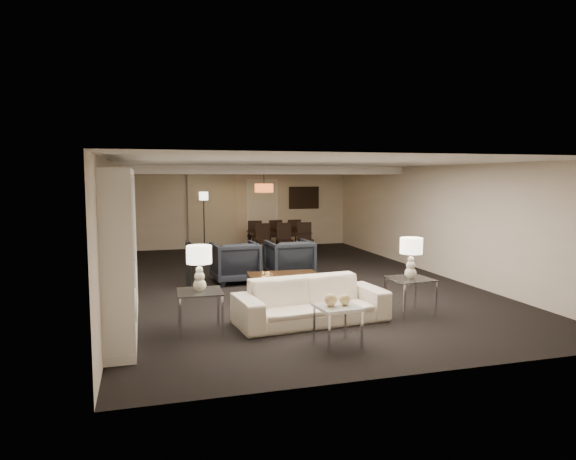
% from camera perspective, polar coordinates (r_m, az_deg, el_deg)
% --- Properties ---
extents(floor, '(11.00, 11.00, 0.00)m').
position_cam_1_polar(floor, '(11.17, 0.00, -5.62)').
color(floor, black).
rests_on(floor, ground).
extents(ceiling, '(7.00, 11.00, 0.02)m').
position_cam_1_polar(ceiling, '(10.95, 0.00, 7.31)').
color(ceiling, silver).
rests_on(ceiling, ground).
extents(wall_back, '(7.00, 0.02, 2.50)m').
position_cam_1_polar(wall_back, '(16.33, -5.31, 2.46)').
color(wall_back, beige).
rests_on(wall_back, ground).
extents(wall_front, '(7.00, 0.02, 2.50)m').
position_cam_1_polar(wall_front, '(5.94, 14.78, -3.90)').
color(wall_front, beige).
rests_on(wall_front, ground).
extents(wall_left, '(0.02, 11.00, 2.50)m').
position_cam_1_polar(wall_left, '(10.58, -18.55, 0.26)').
color(wall_left, beige).
rests_on(wall_left, ground).
extents(wall_right, '(0.02, 11.00, 2.50)m').
position_cam_1_polar(wall_right, '(12.41, 15.74, 1.15)').
color(wall_right, beige).
rests_on(wall_right, ground).
extents(ceiling_soffit, '(7.00, 4.00, 0.20)m').
position_cam_1_polar(ceiling_soffit, '(14.34, -3.87, 6.59)').
color(ceiling_soffit, silver).
rests_on(ceiling_soffit, ceiling).
extents(curtains, '(1.50, 0.12, 2.40)m').
position_cam_1_polar(curtains, '(16.11, -8.41, 2.20)').
color(curtains, beige).
rests_on(curtains, wall_back).
extents(door, '(0.90, 0.05, 2.10)m').
position_cam_1_polar(door, '(16.46, -2.89, 1.81)').
color(door, silver).
rests_on(door, wall_back).
extents(painting, '(0.95, 0.04, 0.65)m').
position_cam_1_polar(painting, '(16.79, 1.77, 3.61)').
color(painting, '#142D38').
rests_on(painting, wall_back).
extents(media_unit, '(0.38, 3.40, 2.35)m').
position_cam_1_polar(media_unit, '(8.00, -17.98, -2.02)').
color(media_unit, white).
rests_on(media_unit, wall_left).
extents(pendant_light, '(0.52, 0.52, 0.24)m').
position_cam_1_polar(pendant_light, '(14.41, -2.69, 4.68)').
color(pendant_light, '#D8591E').
rests_on(pendant_light, ceiling_soffit).
extents(sofa, '(2.42, 1.15, 0.68)m').
position_cam_1_polar(sofa, '(7.98, 2.60, -7.85)').
color(sofa, beige).
rests_on(sofa, floor).
extents(coffee_table, '(1.34, 0.84, 0.46)m').
position_cam_1_polar(coffee_table, '(9.49, -0.49, -6.29)').
color(coffee_table, black).
rests_on(coffee_table, floor).
extents(armchair_left, '(0.99, 1.01, 0.87)m').
position_cam_1_polar(armchair_left, '(10.96, -5.90, -3.57)').
color(armchair_left, black).
rests_on(armchair_left, floor).
extents(armchair_right, '(0.96, 0.99, 0.87)m').
position_cam_1_polar(armchair_right, '(11.22, 0.15, -3.31)').
color(armchair_right, black).
rests_on(armchair_right, floor).
extents(side_table_left, '(0.67, 0.67, 0.60)m').
position_cam_1_polar(side_table_left, '(7.64, -9.74, -8.89)').
color(side_table_left, white).
rests_on(side_table_left, floor).
extents(side_table_right, '(0.68, 0.68, 0.60)m').
position_cam_1_polar(side_table_right, '(8.67, 13.40, -7.18)').
color(side_table_right, white).
rests_on(side_table_right, floor).
extents(table_lamp_left, '(0.38, 0.38, 0.66)m').
position_cam_1_polar(table_lamp_left, '(7.50, -9.82, -4.23)').
color(table_lamp_left, white).
rests_on(table_lamp_left, side_table_left).
extents(table_lamp_right, '(0.36, 0.36, 0.66)m').
position_cam_1_polar(table_lamp_right, '(8.55, 13.51, -3.05)').
color(table_lamp_right, white).
rests_on(table_lamp_right, side_table_right).
extents(marble_table, '(0.58, 0.58, 0.53)m').
position_cam_1_polar(marble_table, '(7.00, 5.51, -10.48)').
color(marble_table, silver).
rests_on(marble_table, floor).
extents(gold_gourd_a, '(0.17, 0.17, 0.17)m').
position_cam_1_polar(gold_gourd_a, '(6.87, 4.76, -7.74)').
color(gold_gourd_a, '#ECC67D').
rests_on(gold_gourd_a, marble_table).
extents(gold_gourd_b, '(0.15, 0.15, 0.15)m').
position_cam_1_polar(gold_gourd_b, '(6.95, 6.31, -7.70)').
color(gold_gourd_b, '#E6D27A').
rests_on(gold_gourd_b, marble_table).
extents(television, '(1.09, 0.14, 0.63)m').
position_cam_1_polar(television, '(8.59, -17.63, -2.22)').
color(television, black).
rests_on(television, media_unit).
extents(vase_blue, '(0.15, 0.15, 0.16)m').
position_cam_1_polar(vase_blue, '(7.03, -18.25, -3.39)').
color(vase_blue, '#2731A9').
rests_on(vase_blue, media_unit).
extents(vase_amber, '(0.17, 0.17, 0.18)m').
position_cam_1_polar(vase_amber, '(7.45, -18.23, 1.07)').
color(vase_amber, '#B07C3A').
rests_on(vase_amber, media_unit).
extents(floor_speaker, '(0.12, 0.12, 0.96)m').
position_cam_1_polar(floor_speaker, '(10.47, -10.99, -3.85)').
color(floor_speaker, black).
rests_on(floor_speaker, floor).
extents(dining_table, '(1.88, 1.16, 0.63)m').
position_cam_1_polar(dining_table, '(15.03, -1.00, -1.40)').
color(dining_table, black).
rests_on(dining_table, floor).
extents(chair_nl, '(0.45, 0.45, 0.94)m').
position_cam_1_polar(chair_nl, '(14.24, -2.66, -1.19)').
color(chair_nl, black).
rests_on(chair_nl, floor).
extents(chair_nm, '(0.48, 0.48, 0.94)m').
position_cam_1_polar(chair_nm, '(14.39, -0.33, -1.11)').
color(chair_nm, black).
rests_on(chair_nm, floor).
extents(chair_nr, '(0.49, 0.49, 0.94)m').
position_cam_1_polar(chair_nr, '(14.56, 1.94, -1.03)').
color(chair_nr, black).
rests_on(chair_nr, floor).
extents(chair_fl, '(0.48, 0.48, 0.94)m').
position_cam_1_polar(chair_fl, '(15.50, -3.77, -0.61)').
color(chair_fl, black).
rests_on(chair_fl, floor).
extents(chair_fm, '(0.47, 0.47, 0.94)m').
position_cam_1_polar(chair_fm, '(15.64, -1.62, -0.55)').
color(chair_fm, black).
rests_on(chair_fm, floor).
extents(chair_fr, '(0.45, 0.45, 0.94)m').
position_cam_1_polar(chair_fr, '(15.80, 0.49, -0.48)').
color(chair_fr, black).
rests_on(chair_fr, floor).
extents(floor_lamp, '(0.33, 0.33, 1.80)m').
position_cam_1_polar(floor_lamp, '(15.08, -9.31, 0.78)').
color(floor_lamp, black).
rests_on(floor_lamp, floor).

